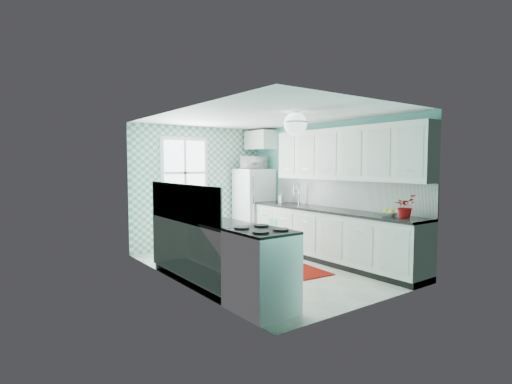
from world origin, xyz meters
TOP-DOWN VIEW (x-y plane):
  - floor at (0.00, 0.00)m, footprint 3.00×4.40m
  - ceiling at (0.00, 0.00)m, footprint 3.00×4.40m
  - wall_back at (0.00, 2.21)m, footprint 3.00×0.02m
  - wall_front at (0.00, -2.21)m, footprint 3.00×0.02m
  - wall_left at (-1.51, 0.00)m, footprint 0.02×4.40m
  - wall_right at (1.51, 0.00)m, footprint 0.02×4.40m
  - accent_wall at (0.00, 2.19)m, footprint 3.00×0.01m
  - window at (-0.35, 2.16)m, footprint 1.04×0.05m
  - backsplash_right at (1.49, -0.40)m, footprint 0.02×3.60m
  - backsplash_left at (-1.49, -0.07)m, footprint 0.02×2.15m
  - upper_cabinets_right at (1.33, -0.60)m, footprint 0.33×3.20m
  - upper_cabinet_fridge at (1.30, 1.83)m, footprint 0.40×0.74m
  - ceiling_light at (0.00, -0.80)m, footprint 0.34×0.34m
  - base_cabinets_right at (1.20, -0.40)m, footprint 0.60×3.60m
  - countertop_right at (1.19, -0.40)m, footprint 0.63×3.60m
  - base_cabinets_left at (-1.20, -0.07)m, footprint 0.60×2.15m
  - countertop_left at (-1.19, -0.07)m, footprint 0.63×2.15m
  - fridge at (1.11, 1.77)m, footprint 0.71×0.70m
  - stove at (-1.20, -1.55)m, footprint 0.63×0.78m
  - sink at (1.20, 0.59)m, footprint 0.45×0.38m
  - rug at (0.37, -0.57)m, footprint 0.70×0.94m
  - dish_towel at (0.89, 0.83)m, footprint 0.09×0.23m
  - fruit_bowl at (1.20, -1.59)m, footprint 0.32×0.32m
  - potted_plant at (1.20, -1.86)m, footprint 0.34×0.30m
  - soap_bottle at (1.25, 1.01)m, footprint 0.10×0.11m
  - microwave at (1.11, 1.77)m, footprint 0.51×0.36m

SIDE VIEW (x-z plane):
  - floor at x=0.00m, z-range -0.02..0.00m
  - rug at x=0.37m, z-range 0.00..0.02m
  - base_cabinets_right at x=1.20m, z-range 0.00..0.90m
  - base_cabinets_left at x=-1.20m, z-range 0.00..0.90m
  - dish_towel at x=0.89m, z-range 0.30..0.66m
  - stove at x=-1.20m, z-range 0.02..0.97m
  - fridge at x=1.11m, z-range 0.00..1.62m
  - countertop_right at x=1.19m, z-range 0.90..0.94m
  - countertop_left at x=-1.19m, z-range 0.90..0.94m
  - sink at x=1.20m, z-range 0.67..1.20m
  - fruit_bowl at x=1.20m, z-range 0.94..1.01m
  - soap_bottle at x=1.25m, z-range 0.94..1.16m
  - potted_plant at x=1.20m, z-range 0.94..1.29m
  - backsplash_right at x=1.49m, z-range 0.94..1.45m
  - backsplash_left at x=-1.49m, z-range 0.94..1.45m
  - wall_back at x=0.00m, z-range 0.00..2.50m
  - wall_front at x=0.00m, z-range 0.00..2.50m
  - wall_left at x=-1.51m, z-range 0.00..2.50m
  - wall_right at x=1.51m, z-range 0.00..2.50m
  - accent_wall at x=0.00m, z-range 0.00..2.50m
  - window at x=-0.35m, z-range 0.83..2.27m
  - microwave at x=1.11m, z-range 1.62..1.90m
  - upper_cabinets_right at x=1.33m, z-range 1.45..2.35m
  - upper_cabinet_fridge at x=1.30m, z-range 2.05..2.45m
  - ceiling_light at x=0.00m, z-range 2.15..2.50m
  - ceiling at x=0.00m, z-range 2.50..2.52m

